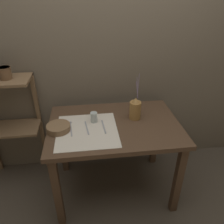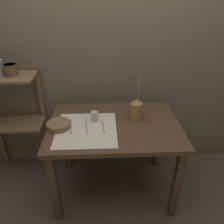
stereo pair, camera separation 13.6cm
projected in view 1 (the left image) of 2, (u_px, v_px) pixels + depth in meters
The scene contains 12 objects.
ground_plane at pixel (114, 187), 2.29m from camera, with size 12.00×12.00×0.00m, color brown.
stone_wall_back at pixel (108, 60), 2.12m from camera, with size 7.00×0.06×2.40m.
wooden_table at pixel (114, 134), 1.95m from camera, with size 1.14×0.78×0.78m.
wooden_shelf_unit at pixel (7, 112), 2.07m from camera, with size 0.56×0.30×1.13m.
linen_cloth at pixel (87, 130), 1.81m from camera, with size 0.50×0.52×0.00m.
pitcher_with_flowers at pixel (135, 109), 1.93m from camera, with size 0.10×0.10×0.42m.
wooden_bowl at pixel (58, 128), 1.80m from camera, with size 0.19×0.19×0.05m.
glass_tumbler_near at pixel (94, 117), 1.90m from camera, with size 0.06×0.06×0.09m.
spoon_outer at pixel (71, 125), 1.86m from camera, with size 0.04×0.21×0.02m.
knife_center at pixel (87, 128), 1.83m from camera, with size 0.04×0.20×0.00m.
fork_inner at pixel (104, 127), 1.85m from camera, with size 0.03×0.20×0.00m.
metal_pot_small at pixel (5, 73), 1.85m from camera, with size 0.11×0.11×0.10m.
Camera 1 is at (-0.22, -1.58, 1.82)m, focal length 35.00 mm.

